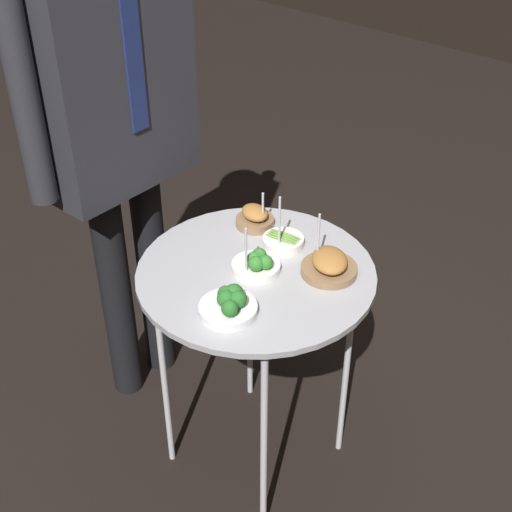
# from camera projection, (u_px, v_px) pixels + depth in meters

# --- Properties ---
(ground_plane) EXTENTS (8.00, 8.00, 0.00)m
(ground_plane) POSITION_uv_depth(u_px,v_px,m) (256.00, 452.00, 2.41)
(ground_plane) COLOR black
(serving_cart) EXTENTS (0.66, 0.66, 0.77)m
(serving_cart) POSITION_uv_depth(u_px,v_px,m) (256.00, 288.00, 1.99)
(serving_cart) COLOR #939399
(serving_cart) RESTS_ON ground_plane
(bowl_broccoli_mid_left) EXTENTS (0.13, 0.13, 0.16)m
(bowl_broccoli_mid_left) POSITION_uv_depth(u_px,v_px,m) (257.00, 265.00, 1.94)
(bowl_broccoli_mid_left) COLOR silver
(bowl_broccoli_mid_left) RESTS_ON serving_cart
(bowl_roast_mid_right) EXTENTS (0.11, 0.11, 0.12)m
(bowl_roast_mid_right) POSITION_uv_depth(u_px,v_px,m) (255.00, 218.00, 2.13)
(bowl_roast_mid_right) COLOR brown
(bowl_roast_mid_right) RESTS_ON serving_cart
(bowl_roast_front_left) EXTENTS (0.16, 0.16, 0.17)m
(bowl_roast_front_left) POSITION_uv_depth(u_px,v_px,m) (329.00, 265.00, 1.93)
(bowl_roast_front_left) COLOR brown
(bowl_roast_front_left) RESTS_ON serving_cart
(bowl_asparagus_back_left) EXTENTS (0.12, 0.12, 0.18)m
(bowl_asparagus_back_left) POSITION_uv_depth(u_px,v_px,m) (283.00, 241.00, 2.05)
(bowl_asparagus_back_left) COLOR silver
(bowl_asparagus_back_left) RESTS_ON serving_cart
(bowl_broccoli_near_rim) EXTENTS (0.15, 0.15, 0.07)m
(bowl_broccoli_near_rim) POSITION_uv_depth(u_px,v_px,m) (229.00, 304.00, 1.80)
(bowl_broccoli_near_rim) COLOR silver
(bowl_broccoli_near_rim) RESTS_ON serving_cart
(waiter_figure) EXTENTS (0.63, 0.24, 1.71)m
(waiter_figure) POSITION_uv_depth(u_px,v_px,m) (113.00, 108.00, 2.08)
(waiter_figure) COLOR black
(waiter_figure) RESTS_ON ground_plane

